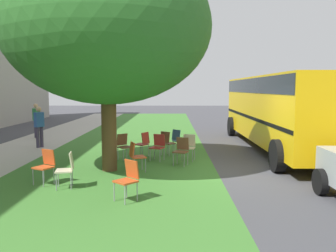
% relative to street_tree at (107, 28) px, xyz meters
% --- Properties ---
extents(ground, '(80.00, 80.00, 0.00)m').
position_rel_street_tree_xyz_m(ground, '(-0.36, -3.36, -4.14)').
color(ground, '#424247').
extents(grass_verge, '(48.00, 6.00, 0.01)m').
position_rel_street_tree_xyz_m(grass_verge, '(-0.36, -0.16, -4.14)').
color(grass_verge, '#3D752D').
rests_on(grass_verge, ground).
extents(street_tree, '(5.95, 5.95, 6.35)m').
position_rel_street_tree_xyz_m(street_tree, '(0.00, 0.00, 0.00)').
color(street_tree, brown).
rests_on(street_tree, ground).
extents(chair_0, '(0.59, 0.58, 0.88)m').
position_rel_street_tree_xyz_m(chair_0, '(2.35, -1.66, -3.62)').
color(chair_0, brown).
rests_on(chair_0, ground).
extents(chair_1, '(0.54, 0.54, 0.88)m').
position_rel_street_tree_xyz_m(chair_1, '(0.72, -2.15, -3.62)').
color(chair_1, brown).
rests_on(chair_1, ground).
extents(chair_2, '(0.59, 0.59, 0.88)m').
position_rel_street_tree_xyz_m(chair_2, '(1.59, -0.21, -3.62)').
color(chair_2, brown).
rests_on(chair_2, ground).
extents(chair_3, '(0.57, 0.57, 0.88)m').
position_rel_street_tree_xyz_m(chair_3, '(2.11, -0.82, -3.62)').
color(chair_3, '#B7332D').
rests_on(chair_3, ground).
extents(chair_4, '(0.59, 0.59, 0.88)m').
position_rel_street_tree_xyz_m(chair_4, '(-2.84, -0.91, -3.62)').
color(chair_4, '#C64C1E').
rests_on(chair_4, ground).
extents(chair_5, '(0.57, 0.56, 0.88)m').
position_rel_street_tree_xyz_m(chair_5, '(-1.53, 1.35, -3.62)').
color(chair_5, '#C64C1E').
rests_on(chair_5, ground).
extents(chair_6, '(0.51, 0.51, 0.88)m').
position_rel_street_tree_xyz_m(chair_6, '(1.46, -2.41, -3.62)').
color(chair_6, beige).
rests_on(chair_6, ground).
extents(chair_7, '(0.55, 0.54, 0.88)m').
position_rel_street_tree_xyz_m(chair_7, '(1.49, -1.38, -3.62)').
color(chair_7, '#B7332D').
rests_on(chair_7, ground).
extents(chair_8, '(0.54, 0.54, 0.88)m').
position_rel_street_tree_xyz_m(chair_8, '(-0.21, -0.80, -3.62)').
color(chair_8, '#C64C1E').
rests_on(chair_8, ground).
extents(chair_9, '(0.59, 0.59, 0.88)m').
position_rel_street_tree_xyz_m(chair_9, '(2.94, -2.08, -3.62)').
color(chair_9, '#335184').
rests_on(chair_9, ground).
extents(chair_10, '(0.49, 0.49, 0.88)m').
position_rel_street_tree_xyz_m(chair_10, '(-1.91, 0.69, -3.62)').
color(chair_10, beige).
rests_on(chair_10, ground).
extents(school_bus, '(10.40, 2.80, 2.88)m').
position_rel_street_tree_xyz_m(school_bus, '(3.83, -6.17, -2.38)').
color(school_bus, yellow).
rests_on(school_bus, ground).
extents(pedestrian_0, '(0.41, 0.38, 1.69)m').
position_rel_street_tree_xyz_m(pedestrian_0, '(4.05, 3.60, -3.22)').
color(pedestrian_0, '#3F3851').
rests_on(pedestrian_0, ground).
extents(pedestrian_1, '(0.39, 0.40, 1.69)m').
position_rel_street_tree_xyz_m(pedestrian_1, '(6.85, 4.80, -3.22)').
color(pedestrian_1, '#3F3851').
rests_on(pedestrian_1, ground).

